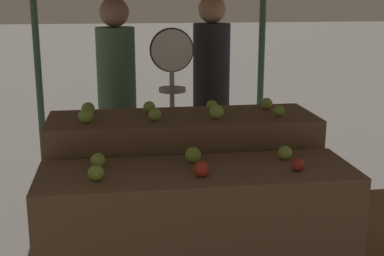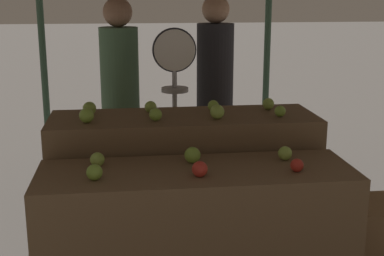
{
  "view_description": "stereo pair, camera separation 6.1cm",
  "coord_description": "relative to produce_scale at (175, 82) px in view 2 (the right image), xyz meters",
  "views": [
    {
      "loc": [
        -0.42,
        -2.64,
        1.75
      ],
      "look_at": [
        0.01,
        0.3,
        1.0
      ],
      "focal_mm": 50.0,
      "sensor_mm": 36.0,
      "label": 1
    },
    {
      "loc": [
        -0.36,
        -2.65,
        1.75
      ],
      "look_at": [
        0.01,
        0.3,
        1.0
      ],
      "focal_mm": 50.0,
      "sensor_mm": 36.0,
      "label": 2
    }
  ],
  "objects": [
    {
      "name": "produce_scale",
      "position": [
        0.0,
        0.0,
        0.0
      ],
      "size": [
        0.32,
        0.2,
        1.51
      ],
      "color": "#99999E",
      "rests_on": "ground_plane"
    },
    {
      "name": "person_vendor_at_scale",
      "position": [
        -0.4,
        0.33,
        -0.1
      ],
      "size": [
        0.36,
        0.36,
        1.72
      ],
      "rotation": [
        0.0,
        0.0,
        2.95
      ],
      "color": "#2D2D38",
      "rests_on": "ground_plane"
    },
    {
      "name": "apple_back_1",
      "position": [
        -0.19,
        -0.75,
        -0.07
      ],
      "size": [
        0.08,
        0.08,
        0.08
      ],
      "primitive_type": "sphere",
      "color": "#7AA338",
      "rests_on": "display_counter_back"
    },
    {
      "name": "apple_front_0",
      "position": [
        -0.53,
        -1.34,
        -0.22
      ],
      "size": [
        0.08,
        0.08,
        0.08
      ],
      "primitive_type": "sphere",
      "color": "#7AA338",
      "rests_on": "display_counter_front"
    },
    {
      "name": "apple_front_2",
      "position": [
        0.51,
        -1.34,
        -0.23
      ],
      "size": [
        0.07,
        0.07,
        0.07
      ],
      "primitive_type": "sphere",
      "color": "#AD281E",
      "rests_on": "display_counter_front"
    },
    {
      "name": "display_counter_back",
      "position": [
        -0.01,
        -0.64,
        -0.61
      ],
      "size": [
        1.67,
        0.55,
        1.0
      ],
      "primitive_type": "cube",
      "color": "brown",
      "rests_on": "ground_plane"
    },
    {
      "name": "apple_back_3",
      "position": [
        0.59,
        -0.74,
        -0.08
      ],
      "size": [
        0.07,
        0.07,
        0.07
      ],
      "primitive_type": "sphere",
      "color": "#7AA338",
      "rests_on": "display_counter_back"
    },
    {
      "name": "apple_front_3",
      "position": [
        -0.53,
        -1.12,
        -0.23
      ],
      "size": [
        0.08,
        0.08,
        0.08
      ],
      "primitive_type": "sphere",
      "color": "#8EB247",
      "rests_on": "display_counter_front"
    },
    {
      "name": "apple_back_6",
      "position": [
        0.2,
        -0.53,
        -0.07
      ],
      "size": [
        0.07,
        0.07,
        0.07
      ],
      "primitive_type": "sphere",
      "color": "#84AD3D",
      "rests_on": "display_counter_back"
    },
    {
      "name": "apple_back_2",
      "position": [
        0.19,
        -0.75,
        -0.07
      ],
      "size": [
        0.09,
        0.09,
        0.09
      ],
      "primitive_type": "sphere",
      "color": "#8EB247",
      "rests_on": "display_counter_back"
    },
    {
      "name": "apple_back_5",
      "position": [
        -0.21,
        -0.53,
        -0.07
      ],
      "size": [
        0.08,
        0.08,
        0.08
      ],
      "primitive_type": "sphere",
      "color": "#8EB247",
      "rests_on": "display_counter_back"
    },
    {
      "name": "apple_back_7",
      "position": [
        0.57,
        -0.53,
        -0.07
      ],
      "size": [
        0.08,
        0.08,
        0.08
      ],
      "primitive_type": "sphere",
      "color": "#8EB247",
      "rests_on": "display_counter_back"
    },
    {
      "name": "wooden_crate_side",
      "position": [
        1.28,
        -0.81,
        -0.9
      ],
      "size": [
        0.42,
        0.42,
        0.42
      ],
      "primitive_type": "cube",
      "color": "brown",
      "rests_on": "ground_plane"
    },
    {
      "name": "apple_back_0",
      "position": [
        -0.6,
        -0.75,
        -0.07
      ],
      "size": [
        0.09,
        0.09,
        0.09
      ],
      "primitive_type": "sphere",
      "color": "#84AD3D",
      "rests_on": "display_counter_back"
    },
    {
      "name": "apple_front_1",
      "position": [
        -0.0,
        -1.35,
        -0.22
      ],
      "size": [
        0.08,
        0.08,
        0.08
      ],
      "primitive_type": "sphere",
      "color": "#B72D23",
      "rests_on": "display_counter_front"
    },
    {
      "name": "apple_front_4",
      "position": [
        -0.01,
        -1.12,
        -0.22
      ],
      "size": [
        0.09,
        0.09,
        0.09
      ],
      "primitive_type": "sphere",
      "color": "#7AA338",
      "rests_on": "display_counter_front"
    },
    {
      "name": "apple_front_5",
      "position": [
        0.5,
        -1.14,
        -0.23
      ],
      "size": [
        0.08,
        0.08,
        0.08
      ],
      "primitive_type": "sphere",
      "color": "#8EB247",
      "rests_on": "display_counter_front"
    },
    {
      "name": "apple_back_4",
      "position": [
        -0.59,
        -0.54,
        -0.07
      ],
      "size": [
        0.09,
        0.09,
        0.09
      ],
      "primitive_type": "sphere",
      "color": "#8EB247",
      "rests_on": "display_counter_back"
    },
    {
      "name": "person_customer_left",
      "position": [
        0.39,
        0.52,
        -0.09
      ],
      "size": [
        0.41,
        0.41,
        1.74
      ],
      "rotation": [
        0.0,
        0.0,
        3.55
      ],
      "color": "#2D2D38",
      "rests_on": "ground_plane"
    },
    {
      "name": "display_counter_front",
      "position": [
        -0.01,
        -1.24,
        -0.69
      ],
      "size": [
        1.67,
        0.55,
        0.85
      ],
      "primitive_type": "cube",
      "color": "brown",
      "rests_on": "ground_plane"
    }
  ]
}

